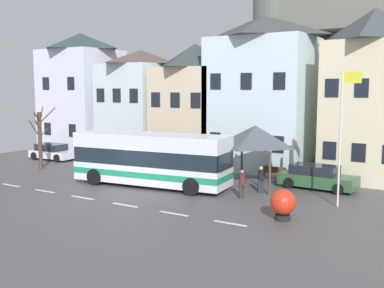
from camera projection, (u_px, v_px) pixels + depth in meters
ground_plane at (123, 196)px, 25.60m from camera, size 40.00×60.00×0.07m
townhouse_00 at (82, 93)px, 42.62m from camera, size 6.25×5.64×10.83m
townhouse_01 at (142, 104)px, 39.57m from camera, size 5.21×6.42×9.07m
townhouse_02 at (195, 104)px, 36.33m from camera, size 5.31×5.74×9.32m
townhouse_03 at (262, 94)px, 33.14m from camera, size 7.00×5.53×11.00m
townhouse_04 at (372, 95)px, 29.62m from camera, size 5.17×6.36×10.92m
hilltop_castle at (335, 81)px, 47.94m from camera, size 36.91×36.91×20.29m
transit_bus at (151, 160)px, 27.77m from camera, size 9.91×3.69×3.18m
bus_shelter at (255, 136)px, 27.59m from camera, size 3.60×3.60×3.69m
parked_car_00 at (317, 177)px, 27.11m from camera, size 4.52×2.04×1.40m
parked_car_01 at (126, 158)px, 34.39m from camera, size 4.41×1.99×1.41m
parked_car_02 at (52, 152)px, 38.00m from camera, size 4.00×1.95×1.31m
pedestrian_00 at (242, 183)px, 24.73m from camera, size 0.33×0.34×1.56m
pedestrian_01 at (261, 179)px, 26.09m from camera, size 0.31×0.37×1.51m
public_bench at (273, 173)px, 29.58m from camera, size 1.51×0.48×0.87m
flagpole at (342, 128)px, 22.64m from camera, size 0.95×0.10×6.78m
harbour_buoy at (283, 203)px, 20.71m from camera, size 1.17×1.17×1.42m
bare_tree_00 at (40, 138)px, 33.58m from camera, size 1.08×1.82×4.51m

